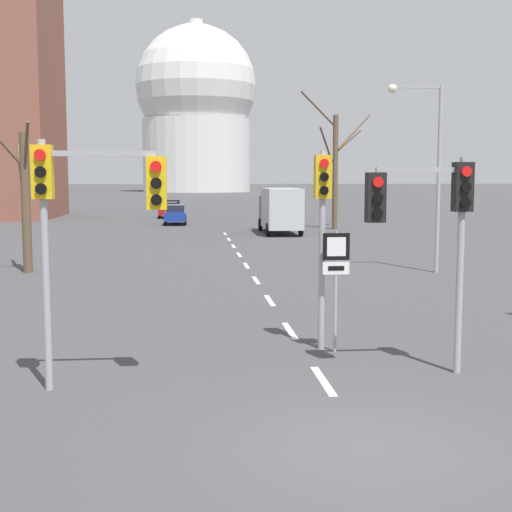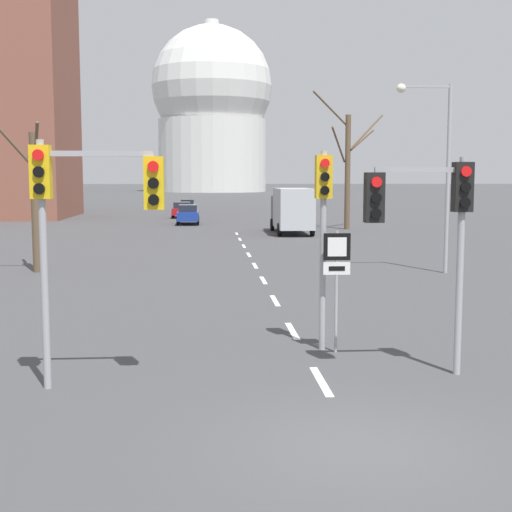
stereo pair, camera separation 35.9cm
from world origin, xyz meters
name	(u,v)px [view 2 (the right image)]	position (x,y,z in m)	size (l,w,h in m)	color
ground_plane	(359,448)	(0.00, 0.00, 0.00)	(800.00, 800.00, 0.00)	#424244
lane_stripe_0	(321,381)	(0.00, 3.41, 0.00)	(0.16, 2.00, 0.01)	silver
lane_stripe_1	(292,331)	(0.00, 7.91, 0.00)	(0.16, 2.00, 0.01)	silver
lane_stripe_2	(275,301)	(0.00, 12.41, 0.00)	(0.16, 2.00, 0.01)	silver
lane_stripe_3	(263,280)	(0.00, 16.91, 0.00)	(0.16, 2.00, 0.01)	silver
lane_stripe_4	(255,266)	(0.00, 21.41, 0.00)	(0.16, 2.00, 0.01)	silver
lane_stripe_5	(249,255)	(0.00, 25.91, 0.00)	(0.16, 2.00, 0.01)	silver
lane_stripe_6	(244,246)	(0.00, 30.41, 0.00)	(0.16, 2.00, 0.01)	silver
lane_stripe_7	(240,239)	(0.00, 34.91, 0.00)	(0.16, 2.00, 0.01)	silver
lane_stripe_8	(237,234)	(0.00, 39.41, 0.00)	(0.16, 2.00, 0.01)	silver
traffic_signal_centre_tall	(323,211)	(0.44, 5.96, 3.15)	(0.36, 0.34, 4.49)	#9E9EA3
traffic_signal_near_right	(430,212)	(2.14, 3.70, 3.24)	(2.09, 0.34, 4.29)	#9E9EA3
traffic_signal_near_left	(82,201)	(-4.42, 3.32, 3.47)	(2.38, 0.34, 4.57)	#9E9EA3
route_sign_post	(337,270)	(0.70, 5.65, 1.87)	(0.60, 0.08, 2.72)	#9E9EA3
street_lamp_right	(438,157)	(7.16, 18.44, 4.72)	(2.26, 0.36, 7.58)	#9E9EA3
sedan_near_left	(187,205)	(-4.15, 71.90, 0.71)	(1.78, 4.13, 1.38)	#2D4C33
sedan_near_right	(188,214)	(-3.57, 49.57, 0.84)	(1.82, 4.55, 1.63)	navy
sedan_mid_centre	(182,210)	(-4.39, 59.36, 0.77)	(1.89, 4.36, 1.51)	maroon
delivery_truck	(292,209)	(3.83, 39.25, 1.70)	(2.44, 7.20, 3.14)	#333842
bare_tree_left_near	(34,195)	(-9.16, 20.03, 3.16)	(1.82, 3.12, 6.09)	brown
bare_tree_right_near	(348,165)	(8.47, 43.01, 4.81)	(6.13, 5.31, 10.06)	brown
capitol_dome	(212,109)	(0.00, 183.30, 21.93)	(31.88, 31.88, 45.03)	silver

